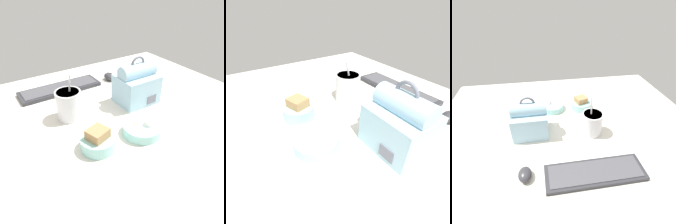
# 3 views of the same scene
# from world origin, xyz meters

# --- Properties ---
(desk_surface) EXTENTS (1.40, 1.10, 0.02)m
(desk_surface) POSITION_xyz_m (0.00, 0.00, 0.01)
(desk_surface) COLOR silver
(desk_surface) RESTS_ON ground
(keyboard) EXTENTS (0.39, 0.12, 0.02)m
(keyboard) POSITION_xyz_m (-0.05, 0.32, 0.03)
(keyboard) COLOR #2D2D33
(keyboard) RESTS_ON desk_surface
(lunch_bag) EXTENTS (0.17, 0.14, 0.21)m
(lunch_bag) POSITION_xyz_m (0.19, 0.04, 0.10)
(lunch_bag) COLOR #9EC6DB
(lunch_bag) RESTS_ON desk_surface
(soup_cup) EXTENTS (0.10, 0.10, 0.19)m
(soup_cup) POSITION_xyz_m (-0.11, 0.08, 0.08)
(soup_cup) COLOR silver
(soup_cup) RESTS_ON desk_surface
(bento_bowl_sandwich) EXTENTS (0.12, 0.12, 0.08)m
(bento_bowl_sandwich) POSITION_xyz_m (-0.10, -0.14, 0.05)
(bento_bowl_sandwich) COLOR #93D1CC
(bento_bowl_sandwich) RESTS_ON desk_surface
(bento_bowl_snacks) EXTENTS (0.14, 0.14, 0.06)m
(bento_bowl_snacks) POSITION_xyz_m (0.07, -0.16, 0.04)
(bento_bowl_snacks) COLOR #93D1CC
(bento_bowl_snacks) RESTS_ON desk_surface
(computer_mouse) EXTENTS (0.05, 0.07, 0.04)m
(computer_mouse) POSITION_xyz_m (0.22, 0.29, 0.04)
(computer_mouse) COLOR #333338
(computer_mouse) RESTS_ON desk_surface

